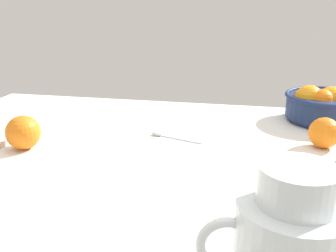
% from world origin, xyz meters
% --- Properties ---
extents(ground_plane, '(1.48, 1.08, 0.03)m').
position_xyz_m(ground_plane, '(0.00, 0.00, -0.01)').
color(ground_plane, white).
extents(fruit_bowl, '(0.25, 0.25, 0.11)m').
position_xyz_m(fruit_bowl, '(0.40, 0.40, 0.05)').
color(fruit_bowl, navy).
rests_on(fruit_bowl, ground_plane).
extents(loose_orange_0, '(0.08, 0.08, 0.08)m').
position_xyz_m(loose_orange_0, '(0.36, 0.17, 0.04)').
color(loose_orange_0, orange).
rests_on(loose_orange_0, ground_plane).
extents(loose_orange_3, '(0.08, 0.08, 0.08)m').
position_xyz_m(loose_orange_3, '(-0.36, 0.01, 0.04)').
color(loose_orange_3, orange).
rests_on(loose_orange_3, ground_plane).
extents(spoon, '(0.15, 0.06, 0.01)m').
position_xyz_m(spoon, '(-0.03, 0.16, 0.00)').
color(spoon, silver).
rests_on(spoon, ground_plane).
extents(herb_sprig_0, '(0.05, 0.01, 0.01)m').
position_xyz_m(herb_sprig_0, '(0.35, -0.02, 0.00)').
color(herb_sprig_0, '#397841').
rests_on(herb_sprig_0, ground_plane).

